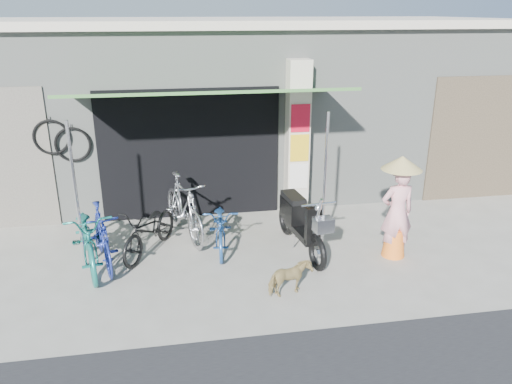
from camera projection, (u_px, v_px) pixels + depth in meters
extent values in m
plane|color=#9C978D|center=(280.00, 274.00, 7.72)|extent=(80.00, 80.00, 0.00)
cube|color=gray|center=(235.00, 103.00, 11.84)|extent=(12.00, 5.00, 3.50)
cube|color=beige|center=(234.00, 22.00, 11.21)|extent=(12.30, 5.30, 0.16)
cube|color=black|center=(190.00, 155.00, 9.49)|extent=(3.40, 0.06, 2.50)
cube|color=black|center=(192.00, 189.00, 9.74)|extent=(3.06, 0.04, 1.10)
torus|color=black|center=(73.00, 145.00, 9.01)|extent=(0.65, 0.05, 0.65)
cylinder|color=silver|center=(71.00, 127.00, 8.92)|extent=(0.02, 0.02, 0.12)
torus|color=black|center=(51.00, 137.00, 8.91)|extent=(0.65, 0.05, 0.65)
cylinder|color=silver|center=(49.00, 119.00, 8.81)|extent=(0.02, 0.02, 0.12)
cube|color=beige|center=(297.00, 139.00, 9.61)|extent=(0.42, 0.42, 3.00)
cube|color=red|center=(301.00, 118.00, 9.25)|extent=(0.36, 0.02, 0.52)
cube|color=yellow|center=(300.00, 148.00, 9.44)|extent=(0.36, 0.02, 0.52)
cube|color=white|center=(299.00, 176.00, 9.64)|extent=(0.36, 0.02, 0.50)
cube|color=#36692F|center=(208.00, 93.00, 8.23)|extent=(4.60, 1.88, 0.35)
cylinder|color=silver|center=(76.00, 197.00, 7.53)|extent=(0.05, 0.05, 2.36)
cylinder|color=silver|center=(325.00, 183.00, 8.15)|extent=(0.05, 0.05, 2.36)
cube|color=brown|center=(487.00, 139.00, 10.46)|extent=(2.60, 0.06, 2.60)
imported|color=#186E65|center=(88.00, 237.00, 7.78)|extent=(1.10, 2.05, 1.02)
imported|color=navy|center=(102.00, 237.00, 7.85)|extent=(0.85, 1.68, 0.97)
imported|color=black|center=(150.00, 229.00, 8.24)|extent=(1.26, 1.70, 0.85)
imported|color=#A4A4A9|center=(184.00, 207.00, 8.80)|extent=(1.07, 1.96, 1.13)
imported|color=navy|center=(221.00, 226.00, 8.41)|extent=(0.69, 1.62, 0.83)
imported|color=#A47D57|center=(290.00, 279.00, 7.06)|extent=(0.68, 0.45, 0.53)
torus|color=black|center=(317.00, 253.00, 7.75)|extent=(0.17, 0.58, 0.57)
torus|color=black|center=(286.00, 219.00, 9.00)|extent=(0.17, 0.58, 0.57)
cube|color=black|center=(301.00, 231.00, 8.35)|extent=(0.37, 1.04, 0.11)
cube|color=black|center=(293.00, 210.00, 8.60)|extent=(0.35, 0.62, 0.36)
cube|color=black|center=(293.00, 197.00, 8.52)|extent=(0.33, 0.62, 0.10)
cube|color=black|center=(313.00, 225.00, 7.81)|extent=(0.25, 0.14, 0.60)
cylinder|color=silver|center=(319.00, 204.00, 7.50)|extent=(0.56, 0.11, 0.03)
cube|color=silver|center=(323.00, 225.00, 7.41)|extent=(0.30, 0.25, 0.21)
imported|color=pink|center=(397.00, 213.00, 8.04)|extent=(0.58, 0.39, 1.54)
cone|color=orange|center=(394.00, 243.00, 8.22)|extent=(0.38, 0.38, 0.46)
cone|color=tan|center=(402.00, 163.00, 7.75)|extent=(0.64, 0.64, 0.22)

